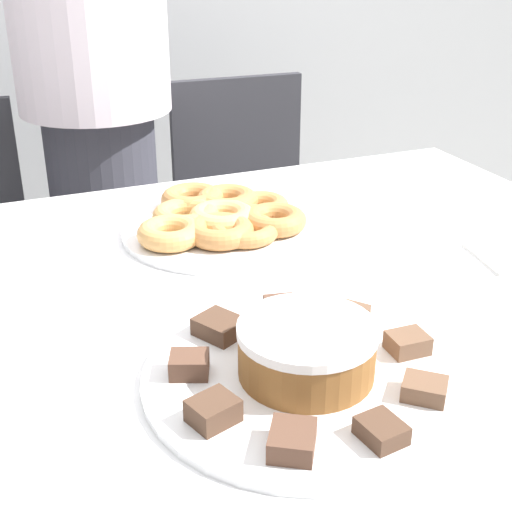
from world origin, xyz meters
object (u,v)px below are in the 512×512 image
plate_donuts (222,230)px  frosted_cake (307,350)px  office_chair_right (254,244)px  person_standing (95,90)px  plate_cake (306,377)px

plate_donuts → frosted_cake: size_ratio=2.15×
office_chair_right → plate_donuts: office_chair_right is taller
person_standing → frosted_cake: size_ratio=10.08×
frosted_cake → plate_donuts: bearing=82.5°
office_chair_right → plate_cake: (-0.39, -1.14, 0.36)m
plate_donuts → frosted_cake: (-0.06, -0.47, 0.04)m
office_chair_right → plate_cake: 1.26m
plate_cake → plate_donuts: (0.06, 0.47, -0.00)m
person_standing → office_chair_right: bearing=-2.6°
frosted_cake → plate_cake: bearing=-116.6°
person_standing → office_chair_right: 0.64m
person_standing → office_chair_right: (0.42, -0.02, -0.48)m
office_chair_right → frosted_cake: office_chair_right is taller
person_standing → plate_donuts: person_standing is taller
person_standing → plate_cake: person_standing is taller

